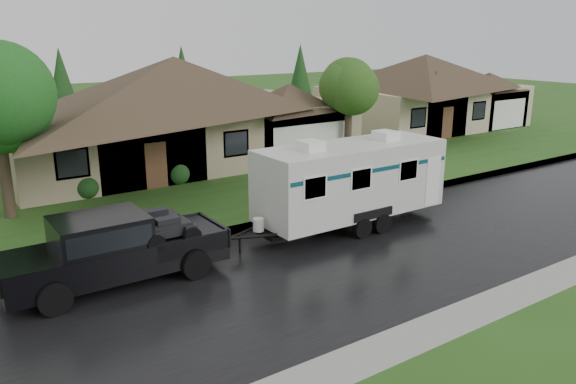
# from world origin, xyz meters

# --- Properties ---
(ground) EXTENTS (140.00, 140.00, 0.00)m
(ground) POSITION_xyz_m (0.00, 0.00, 0.00)
(ground) COLOR #2C4C17
(ground) RESTS_ON ground
(road) EXTENTS (140.00, 8.00, 0.01)m
(road) POSITION_xyz_m (0.00, -2.00, 0.01)
(road) COLOR black
(road) RESTS_ON ground
(curb) EXTENTS (140.00, 0.50, 0.15)m
(curb) POSITION_xyz_m (0.00, 2.25, 0.07)
(curb) COLOR gray
(curb) RESTS_ON ground
(lawn) EXTENTS (140.00, 26.00, 0.15)m
(lawn) POSITION_xyz_m (0.00, 15.00, 0.07)
(lawn) COLOR #2C4C17
(lawn) RESTS_ON ground
(house_main) EXTENTS (19.44, 10.80, 6.90)m
(house_main) POSITION_xyz_m (2.29, 13.84, 3.59)
(house_main) COLOR #9C856A
(house_main) RESTS_ON lawn
(house_neighbor) EXTENTS (15.12, 9.72, 6.45)m
(house_neighbor) POSITION_xyz_m (22.27, 14.34, 3.32)
(house_neighbor) COLOR #BEAA8D
(house_neighbor) RESTS_ON lawn
(tree_right_green) EXTENTS (3.46, 3.46, 5.73)m
(tree_right_green) POSITION_xyz_m (9.67, 8.60, 4.12)
(tree_right_green) COLOR #382B1E
(tree_right_green) RESTS_ON lawn
(shrub_row) EXTENTS (13.60, 1.00, 1.00)m
(shrub_row) POSITION_xyz_m (2.00, 9.30, 0.65)
(shrub_row) COLOR #143814
(shrub_row) RESTS_ON lawn
(pickup_truck) EXTENTS (6.18, 2.35, 2.06)m
(pickup_truck) POSITION_xyz_m (-5.97, 0.36, 1.10)
(pickup_truck) COLOR black
(pickup_truck) RESTS_ON ground
(travel_trailer) EXTENTS (7.63, 2.68, 3.42)m
(travel_trailer) POSITION_xyz_m (2.85, 0.36, 1.81)
(travel_trailer) COLOR silver
(travel_trailer) RESTS_ON ground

